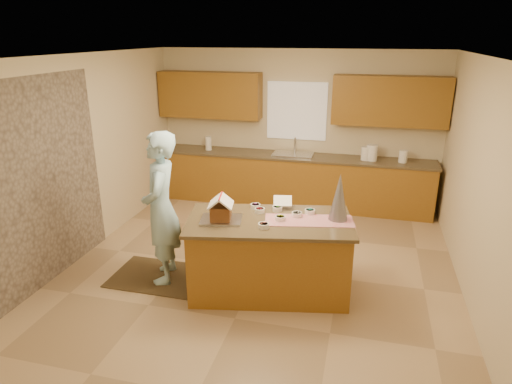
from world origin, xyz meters
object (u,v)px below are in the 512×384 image
island_base (269,257)px  gingerbread_house (221,210)px  tinsel_tree (339,197)px  boy (161,208)px

island_base → gingerbread_house: (-0.53, -0.16, 0.61)m
island_base → gingerbread_house: bearing=-174.8°
island_base → tinsel_tree: bearing=3.7°
island_base → boy: (-1.33, -0.04, 0.51)m
island_base → tinsel_tree: tinsel_tree is taller
gingerbread_house → tinsel_tree: bearing=15.6°
gingerbread_house → boy: bearing=171.8°
boy → tinsel_tree: bearing=80.2°
tinsel_tree → boy: 2.12m
tinsel_tree → gingerbread_house: (-1.29, -0.36, -0.15)m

